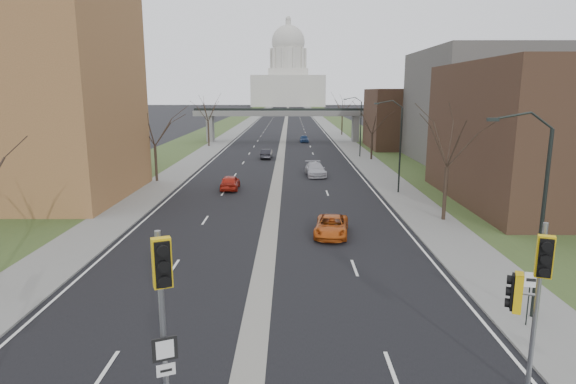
{
  "coord_description": "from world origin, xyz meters",
  "views": [
    {
      "loc": [
        1.45,
        -13.12,
        9.55
      ],
      "look_at": [
        1.32,
        12.76,
        4.14
      ],
      "focal_mm": 30.0,
      "sensor_mm": 36.0,
      "label": 1
    }
  ],
  "objects_px": {
    "speed_limit_sign": "(530,289)",
    "car_left_near": "(230,182)",
    "car_right_near": "(331,226)",
    "car_right_mid": "(315,169)",
    "signal_pole_median": "(163,300)",
    "signal_pole_right": "(532,287)",
    "car_left_far": "(267,154)",
    "car_right_far": "(304,139)"
  },
  "relations": [
    {
      "from": "speed_limit_sign",
      "to": "signal_pole_median",
      "type": "bearing_deg",
      "value": -141.34
    },
    {
      "from": "car_left_near",
      "to": "car_right_mid",
      "type": "xyz_separation_m",
      "value": [
        8.88,
        7.93,
        0.02
      ]
    },
    {
      "from": "car_right_far",
      "to": "car_right_near",
      "type": "bearing_deg",
      "value": -91.49
    },
    {
      "from": "signal_pole_median",
      "to": "car_right_near",
      "type": "distance_m",
      "value": 20.78
    },
    {
      "from": "signal_pole_median",
      "to": "car_left_far",
      "type": "distance_m",
      "value": 57.89
    },
    {
      "from": "car_left_near",
      "to": "car_right_near",
      "type": "relative_size",
      "value": 0.92
    },
    {
      "from": "speed_limit_sign",
      "to": "car_right_near",
      "type": "height_order",
      "value": "speed_limit_sign"
    },
    {
      "from": "car_left_far",
      "to": "car_right_mid",
      "type": "height_order",
      "value": "car_right_mid"
    },
    {
      "from": "car_right_mid",
      "to": "car_right_far",
      "type": "bearing_deg",
      "value": 85.91
    },
    {
      "from": "signal_pole_right",
      "to": "car_left_far",
      "type": "height_order",
      "value": "signal_pole_right"
    },
    {
      "from": "speed_limit_sign",
      "to": "car_left_near",
      "type": "bearing_deg",
      "value": 130.94
    },
    {
      "from": "signal_pole_right",
      "to": "car_right_mid",
      "type": "relative_size",
      "value": 1.1
    },
    {
      "from": "car_right_near",
      "to": "car_right_mid",
      "type": "relative_size",
      "value": 0.9
    },
    {
      "from": "signal_pole_median",
      "to": "car_left_far",
      "type": "xyz_separation_m",
      "value": [
        -0.09,
        57.78,
        -3.47
      ]
    },
    {
      "from": "signal_pole_median",
      "to": "speed_limit_sign",
      "type": "relative_size",
      "value": 2.59
    },
    {
      "from": "speed_limit_sign",
      "to": "car_right_mid",
      "type": "xyz_separation_m",
      "value": [
        -6.84,
        36.52,
        -0.95
      ]
    },
    {
      "from": "speed_limit_sign",
      "to": "car_right_mid",
      "type": "height_order",
      "value": "speed_limit_sign"
    },
    {
      "from": "car_right_far",
      "to": "car_right_mid",
      "type": "bearing_deg",
      "value": -91.27
    },
    {
      "from": "speed_limit_sign",
      "to": "car_right_mid",
      "type": "relative_size",
      "value": 0.44
    },
    {
      "from": "signal_pole_median",
      "to": "car_left_near",
      "type": "xyz_separation_m",
      "value": [
        -2.63,
        35.12,
        -3.43
      ]
    },
    {
      "from": "signal_pole_right",
      "to": "car_left_near",
      "type": "bearing_deg",
      "value": 133.49
    },
    {
      "from": "car_left_near",
      "to": "car_right_near",
      "type": "bearing_deg",
      "value": 118.74
    },
    {
      "from": "signal_pole_median",
      "to": "car_right_far",
      "type": "xyz_separation_m",
      "value": [
        6.03,
        80.97,
        -3.47
      ]
    },
    {
      "from": "signal_pole_median",
      "to": "car_left_far",
      "type": "relative_size",
      "value": 1.42
    },
    {
      "from": "car_right_near",
      "to": "signal_pole_median",
      "type": "bearing_deg",
      "value": -99.75
    },
    {
      "from": "speed_limit_sign",
      "to": "car_right_near",
      "type": "distance_m",
      "value": 14.78
    },
    {
      "from": "car_right_mid",
      "to": "car_right_near",
      "type": "bearing_deg",
      "value": -94.67
    },
    {
      "from": "speed_limit_sign",
      "to": "car_right_near",
      "type": "bearing_deg",
      "value": 130.2
    },
    {
      "from": "car_left_near",
      "to": "car_right_near",
      "type": "xyz_separation_m",
      "value": [
        8.78,
        -15.58,
        -0.08
      ]
    },
    {
      "from": "speed_limit_sign",
      "to": "car_left_near",
      "type": "relative_size",
      "value": 0.53
    },
    {
      "from": "car_left_far",
      "to": "speed_limit_sign",
      "type": "bearing_deg",
      "value": 106.77
    },
    {
      "from": "signal_pole_median",
      "to": "signal_pole_right",
      "type": "distance_m",
      "value": 10.87
    },
    {
      "from": "speed_limit_sign",
      "to": "car_left_far",
      "type": "xyz_separation_m",
      "value": [
        -13.17,
        51.25,
        -1.01
      ]
    },
    {
      "from": "car_right_near",
      "to": "car_right_mid",
      "type": "height_order",
      "value": "car_right_mid"
    },
    {
      "from": "signal_pole_median",
      "to": "car_right_mid",
      "type": "distance_m",
      "value": 43.63
    },
    {
      "from": "signal_pole_right",
      "to": "car_left_near",
      "type": "relative_size",
      "value": 1.33
    },
    {
      "from": "car_right_near",
      "to": "car_right_mid",
      "type": "xyz_separation_m",
      "value": [
        0.1,
        23.51,
        0.1
      ]
    },
    {
      "from": "signal_pole_median",
      "to": "signal_pole_right",
      "type": "bearing_deg",
      "value": -12.75
    },
    {
      "from": "car_left_far",
      "to": "car_right_near",
      "type": "bearing_deg",
      "value": 101.61
    },
    {
      "from": "car_right_mid",
      "to": "car_right_far",
      "type": "xyz_separation_m",
      "value": [
        -0.22,
        37.92,
        -0.07
      ]
    },
    {
      "from": "signal_pole_median",
      "to": "car_right_far",
      "type": "distance_m",
      "value": 81.27
    },
    {
      "from": "signal_pole_median",
      "to": "car_left_far",
      "type": "height_order",
      "value": "signal_pole_median"
    }
  ]
}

